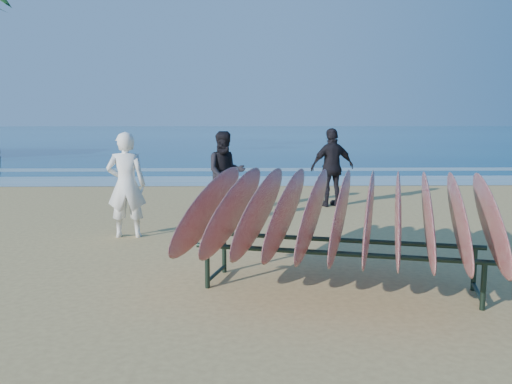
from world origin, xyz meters
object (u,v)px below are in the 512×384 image
at_px(surfboard_rack, 341,212).
at_px(person_dark_b, 332,167).
at_px(person_white, 126,185).
at_px(person_dark_a, 225,172).

height_order(surfboard_rack, person_dark_b, person_dark_b).
xyz_separation_m(person_white, person_dark_a, (1.53, 2.18, -0.03)).
distance_m(surfboard_rack, person_white, 4.09).
height_order(person_white, person_dark_a, person_white).
bearing_deg(person_dark_b, surfboard_rack, 64.84).
bearing_deg(surfboard_rack, person_dark_a, 121.71).
xyz_separation_m(surfboard_rack, person_dark_b, (0.84, 5.75, -0.04)).
bearing_deg(person_dark_a, surfboard_rack, -84.22).
bearing_deg(person_dark_a, person_white, -135.77).
distance_m(surfboard_rack, person_dark_a, 5.18).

